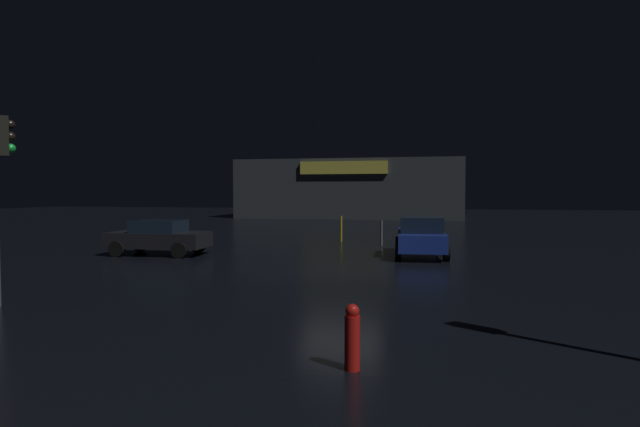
{
  "coord_description": "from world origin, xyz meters",
  "views": [
    {
      "loc": [
        2.72,
        -15.72,
        2.5
      ],
      "look_at": [
        -1.26,
        2.77,
        1.7
      ],
      "focal_mm": 28.58,
      "sensor_mm": 36.0,
      "label": 1
    }
  ],
  "objects_px": {
    "car_near": "(421,236)",
    "car_far": "(159,237)",
    "fire_hydrant": "(352,337)",
    "store_building": "(350,189)",
    "traffic_signal_opposite": "(0,170)"
  },
  "relations": [
    {
      "from": "car_near",
      "to": "car_far",
      "type": "xyz_separation_m",
      "value": [
        -10.21,
        -1.74,
        -0.08
      ]
    },
    {
      "from": "car_near",
      "to": "car_far",
      "type": "bearing_deg",
      "value": -170.33
    },
    {
      "from": "car_far",
      "to": "fire_hydrant",
      "type": "relative_size",
      "value": 4.23
    },
    {
      "from": "car_near",
      "to": "store_building",
      "type": "bearing_deg",
      "value": 104.1
    },
    {
      "from": "store_building",
      "to": "traffic_signal_opposite",
      "type": "height_order",
      "value": "store_building"
    },
    {
      "from": "car_near",
      "to": "car_far",
      "type": "relative_size",
      "value": 1.1
    },
    {
      "from": "car_near",
      "to": "fire_hydrant",
      "type": "distance_m",
      "value": 13.15
    },
    {
      "from": "traffic_signal_opposite",
      "to": "fire_hydrant",
      "type": "height_order",
      "value": "traffic_signal_opposite"
    },
    {
      "from": "traffic_signal_opposite",
      "to": "fire_hydrant",
      "type": "relative_size",
      "value": 4.43
    },
    {
      "from": "car_far",
      "to": "car_near",
      "type": "bearing_deg",
      "value": 9.67
    },
    {
      "from": "store_building",
      "to": "traffic_signal_opposite",
      "type": "bearing_deg",
      "value": -92.18
    },
    {
      "from": "traffic_signal_opposite",
      "to": "car_far",
      "type": "distance_m",
      "value": 9.42
    },
    {
      "from": "traffic_signal_opposite",
      "to": "car_far",
      "type": "bearing_deg",
      "value": 98.95
    },
    {
      "from": "traffic_signal_opposite",
      "to": "fire_hydrant",
      "type": "distance_m",
      "value": 8.77
    },
    {
      "from": "car_near",
      "to": "fire_hydrant",
      "type": "xyz_separation_m",
      "value": [
        -0.72,
        -13.13,
        -0.33
      ]
    }
  ]
}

